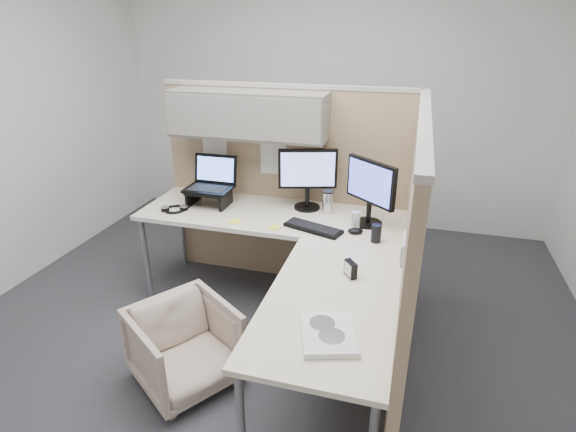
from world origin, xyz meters
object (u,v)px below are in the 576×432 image
(monitor_left, at_px, (308,174))
(keyboard, at_px, (313,228))
(desk, at_px, (286,246))
(office_chair, at_px, (185,343))

(monitor_left, bearing_deg, keyboard, -86.82)
(monitor_left, bearing_deg, desk, -106.40)
(office_chair, relative_size, keyboard, 1.38)
(monitor_left, height_order, keyboard, monitor_left)
(desk, height_order, monitor_left, monitor_left)
(office_chair, height_order, monitor_left, monitor_left)
(desk, bearing_deg, monitor_left, 90.18)
(office_chair, xyz_separation_m, keyboard, (0.59, 0.84, 0.46))
(desk, bearing_deg, keyboard, 57.76)
(office_chair, distance_m, keyboard, 1.12)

